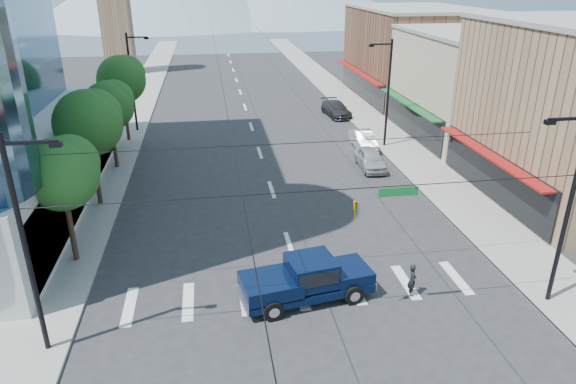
# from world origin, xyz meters

# --- Properties ---
(ground) EXTENTS (160.00, 160.00, 0.00)m
(ground) POSITION_xyz_m (0.00, 0.00, 0.00)
(ground) COLOR #28282B
(ground) RESTS_ON ground
(sidewalk_left) EXTENTS (4.00, 120.00, 0.15)m
(sidewalk_left) POSITION_xyz_m (-12.00, 40.00, 0.07)
(sidewalk_left) COLOR gray
(sidewalk_left) RESTS_ON ground
(sidewalk_right) EXTENTS (4.00, 120.00, 0.15)m
(sidewalk_right) POSITION_xyz_m (12.00, 40.00, 0.07)
(sidewalk_right) COLOR gray
(sidewalk_right) RESTS_ON ground
(shop_mid) EXTENTS (12.00, 14.00, 9.00)m
(shop_mid) POSITION_xyz_m (20.00, 24.00, 4.50)
(shop_mid) COLOR tan
(shop_mid) RESTS_ON ground
(shop_far) EXTENTS (12.00, 18.00, 10.00)m
(shop_far) POSITION_xyz_m (20.00, 40.00, 5.00)
(shop_far) COLOR brown
(shop_far) RESTS_ON ground
(tree_near) EXTENTS (3.65, 3.64, 6.71)m
(tree_near) POSITION_xyz_m (-11.07, 6.10, 4.99)
(tree_near) COLOR black
(tree_near) RESTS_ON ground
(tree_midnear) EXTENTS (4.09, 4.09, 7.52)m
(tree_midnear) POSITION_xyz_m (-11.07, 13.10, 5.59)
(tree_midnear) COLOR black
(tree_midnear) RESTS_ON ground
(tree_midfar) EXTENTS (3.65, 3.64, 6.71)m
(tree_midfar) POSITION_xyz_m (-11.07, 20.10, 4.99)
(tree_midfar) COLOR black
(tree_midfar) RESTS_ON ground
(tree_far) EXTENTS (4.09, 4.09, 7.52)m
(tree_far) POSITION_xyz_m (-11.07, 27.10, 5.59)
(tree_far) COLOR black
(tree_far) RESTS_ON ground
(signal_rig) EXTENTS (21.80, 0.20, 9.00)m
(signal_rig) POSITION_xyz_m (0.19, -1.00, 4.64)
(signal_rig) COLOR black
(signal_rig) RESTS_ON ground
(lamp_pole_nw) EXTENTS (2.00, 0.25, 9.00)m
(lamp_pole_nw) POSITION_xyz_m (-10.67, 30.00, 4.94)
(lamp_pole_nw) COLOR black
(lamp_pole_nw) RESTS_ON ground
(lamp_pole_ne) EXTENTS (2.00, 0.25, 9.00)m
(lamp_pole_ne) POSITION_xyz_m (10.67, 22.00, 4.94)
(lamp_pole_ne) COLOR black
(lamp_pole_ne) RESTS_ON ground
(pickup_truck) EXTENTS (6.33, 3.12, 2.05)m
(pickup_truck) POSITION_xyz_m (-0.04, 0.91, 1.07)
(pickup_truck) COLOR black
(pickup_truck) RESTS_ON ground
(pedestrian) EXTENTS (0.47, 0.64, 1.61)m
(pedestrian) POSITION_xyz_m (4.85, 0.48, 0.80)
(pedestrian) COLOR black
(pedestrian) RESTS_ON ground
(parked_car_near) EXTENTS (1.98, 4.50, 1.51)m
(parked_car_near) POSITION_xyz_m (7.99, 17.06, 0.75)
(parked_car_near) COLOR #B7B7BC
(parked_car_near) RESTS_ON ground
(parked_car_mid) EXTENTS (1.64, 4.50, 1.47)m
(parked_car_mid) POSITION_xyz_m (8.88, 21.89, 0.74)
(parked_car_mid) COLOR silver
(parked_car_mid) RESTS_ON ground
(parked_car_far) EXTENTS (2.58, 5.32, 1.49)m
(parked_car_far) POSITION_xyz_m (9.14, 32.74, 0.75)
(parked_car_far) COLOR #2E2E31
(parked_car_far) RESTS_ON ground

